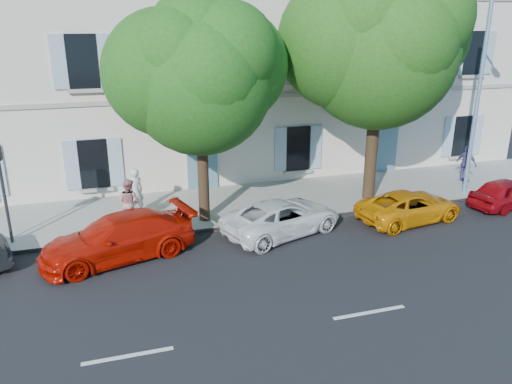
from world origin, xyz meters
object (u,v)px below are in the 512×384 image
object	(u,v)px
car_red_coupe	(118,238)
pedestrian_c	(466,164)
car_white_coupe	(282,217)
car_yellow_supercar	(410,206)
tree_left	(200,82)
pedestrian_a	(135,192)
pedestrian_b	(129,202)
tree_right	(379,51)
car_red_hatchback	(507,193)
street_lamp	(483,81)

from	to	relation	value
car_red_coupe	pedestrian_c	distance (m)	15.56
pedestrian_c	car_white_coupe	bearing A→B (deg)	88.54
car_yellow_supercar	tree_left	size ratio (longest dim) A/B	0.53
car_yellow_supercar	pedestrian_a	bearing A→B (deg)	62.33
car_white_coupe	pedestrian_b	distance (m)	5.42
tree_right	car_yellow_supercar	bearing A→B (deg)	-80.27
car_yellow_supercar	tree_left	world-z (taller)	tree_left
car_white_coupe	pedestrian_a	distance (m)	5.62
car_yellow_supercar	pedestrian_c	distance (m)	5.71
car_red_hatchback	tree_right	size ratio (longest dim) A/B	0.38
car_white_coupe	car_yellow_supercar	bearing A→B (deg)	-112.15
car_red_hatchback	pedestrian_c	xyz separation A→B (m)	(0.28, 2.85, 0.40)
tree_left	tree_right	distance (m)	6.96
tree_left	street_lamp	world-z (taller)	street_lamp
car_yellow_supercar	pedestrian_c	bearing A→B (deg)	-67.16
tree_right	car_red_coupe	bearing A→B (deg)	-166.57
tree_right	tree_left	bearing A→B (deg)	-176.85
tree_right	car_white_coupe	bearing A→B (deg)	-155.28
car_red_hatchback	tree_left	bearing A→B (deg)	68.43
car_white_coupe	tree_left	xyz separation A→B (m)	(-2.41, 1.69, 4.51)
car_white_coupe	pedestrian_b	xyz separation A→B (m)	(-5.03, 1.98, 0.40)
pedestrian_b	car_white_coupe	bearing A→B (deg)	-160.52
tree_left	pedestrian_c	xyz separation A→B (m)	(12.13, 1.05, -4.13)
car_red_coupe	pedestrian_a	distance (m)	3.42
car_red_hatchback	pedestrian_c	world-z (taller)	pedestrian_c
car_red_hatchback	pedestrian_a	bearing A→B (deg)	64.75
street_lamp	pedestrian_c	bearing A→B (deg)	55.30
car_white_coupe	pedestrian_c	world-z (taller)	pedestrian_c
tree_left	car_white_coupe	bearing A→B (deg)	-35.00
tree_right	pedestrian_a	distance (m)	10.51
pedestrian_b	tree_left	bearing A→B (deg)	-145.39
car_red_hatchback	pedestrian_a	distance (m)	14.53
car_red_hatchback	pedestrian_c	bearing A→B (deg)	-18.61
car_white_coupe	car_yellow_supercar	distance (m)	4.90
car_red_coupe	car_white_coupe	size ratio (longest dim) A/B	1.09
car_yellow_supercar	tree_right	xyz separation A→B (m)	(-0.40, 2.33, 5.40)
car_red_hatchback	pedestrian_a	world-z (taller)	pedestrian_a
car_red_coupe	tree_right	world-z (taller)	tree_right
car_yellow_supercar	pedestrian_b	world-z (taller)	pedestrian_b
car_red_coupe	tree_left	world-z (taller)	tree_left
car_red_coupe	car_yellow_supercar	bearing A→B (deg)	75.04
car_yellow_supercar	pedestrian_c	world-z (taller)	pedestrian_c
car_red_coupe	pedestrian_a	bearing A→B (deg)	151.44
car_red_hatchback	street_lamp	bearing A→B (deg)	14.66
car_yellow_supercar	pedestrian_b	xyz separation A→B (m)	(-9.93, 2.24, 0.44)
tree_right	pedestrian_a	xyz separation A→B (m)	(-9.24, 0.92, -4.93)
tree_left	pedestrian_a	bearing A→B (deg)	150.92
car_red_coupe	pedestrian_b	bearing A→B (deg)	152.68
car_red_coupe	pedestrian_b	world-z (taller)	pedestrian_b
pedestrian_a	car_yellow_supercar	bearing A→B (deg)	139.44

